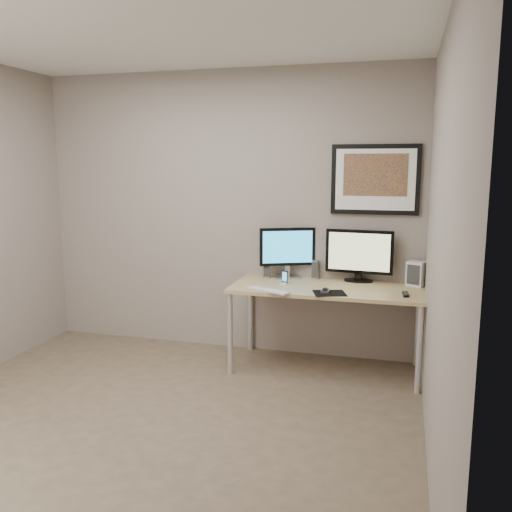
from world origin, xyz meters
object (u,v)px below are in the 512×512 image
Objects in this scene: phone_dock at (285,277)px; keyboard at (268,290)px; monitor_tv at (359,254)px; framed_art at (375,179)px; desk at (327,294)px; speaker_left at (267,268)px; monitor_large at (287,250)px; fan_unit at (416,274)px; speaker_right at (315,269)px.

phone_dock reaches higher than keyboard.
framed_art is at bearing 33.04° from monitor_tv.
desk is 0.64m from speaker_left.
monitor_large is (-0.75, -0.07, -0.64)m from framed_art.
monitor_large is 0.25m from speaker_left.
fan_unit reaches higher than keyboard.
speaker_left is (-0.18, -0.03, -0.17)m from monitor_large.
fan_unit is (1.16, 0.52, 0.10)m from keyboard.
monitor_tv is at bearing 63.40° from keyboard.
monitor_large is 0.60m from keyboard.
desk is 13.54× the size of phone_dock.
phone_dock is 1.11m from fan_unit.
desk is 4.06× the size of keyboard.
phone_dock is at bearing -152.74° from monitor_tv.
framed_art reaches higher than desk.
monitor_large reaches higher than phone_dock.
desk is 0.53m from keyboard.
monitor_large reaches higher than desk.
desk is at bearing 13.62° from phone_dock.
speaker_left is at bearing -162.63° from speaker_right.
monitor_large is at bearing -162.26° from speaker_right.
fan_unit is (0.87, -0.08, 0.02)m from speaker_right.
desk is 0.48m from monitor_tv.
monitor_tv is 0.68m from phone_dock.
keyboard is at bearing -109.22° from speaker_right.
speaker_left is at bearing 158.82° from desk.
phone_dock reaches higher than desk.
framed_art reaches higher than speaker_right.
phone_dock is (-0.61, -0.26, -0.19)m from monitor_tv.
framed_art is at bearing -171.52° from fan_unit.
fan_unit reaches higher than speaker_left.
framed_art is at bearing -17.39° from monitor_large.
monitor_tv reaches higher than phone_dock.
speaker_right is 0.67m from keyboard.
keyboard is at bearing -141.82° from framed_art.
speaker_right reaches higher than phone_dock.
speaker_left is 0.44m from speaker_right.
monitor_large is at bearing 113.22° from phone_dock.
speaker_right is (0.25, 0.05, -0.17)m from monitor_large.
fan_unit is (0.72, 0.23, 0.17)m from desk.
speaker_right is at bearing -161.21° from fan_unit.
desk is at bearing -57.49° from speaker_right.
speaker_right is 0.43× the size of keyboard.
keyboard is at bearing -117.04° from monitor_large.
monitor_large reaches higher than keyboard.
speaker_left is 1.30m from fan_unit.
monitor_tv is 1.49× the size of keyboard.
framed_art is 3.54× the size of fan_unit.
fan_unit is (0.48, -0.04, -0.14)m from monitor_tv.
desk is 9.54× the size of speaker_right.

